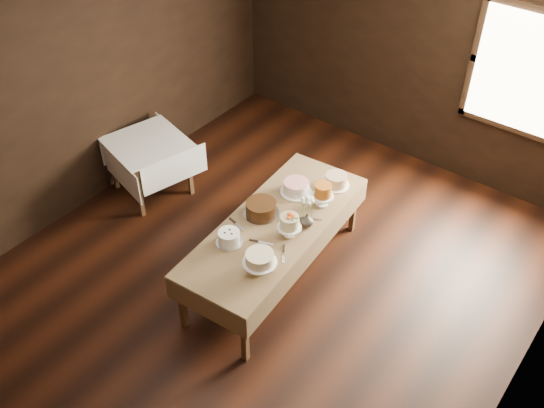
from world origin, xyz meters
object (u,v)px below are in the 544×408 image
at_px(cake_speckled, 336,181).
at_px(cake_server_a, 266,243).
at_px(cake_chocolate, 261,209).
at_px(cake_lattice, 296,188).
at_px(cake_swirl, 229,238).
at_px(cake_server_d, 315,219).
at_px(cake_server_e, 240,227).
at_px(side_table, 148,148).
at_px(flower_vase, 307,220).
at_px(display_table, 275,227).
at_px(cake_server_b, 283,257).
at_px(cake_cream, 260,263).
at_px(cake_flowers, 289,227).
at_px(cake_caramel, 323,196).

relative_size(cake_speckled, cake_server_a, 1.21).
bearing_deg(cake_chocolate, cake_speckled, 67.81).
relative_size(cake_lattice, cake_swirl, 1.28).
xyz_separation_m(cake_server_d, cake_server_e, (-0.52, -0.54, 0.00)).
height_order(side_table, cake_chocolate, cake_chocolate).
distance_m(cake_server_a, cake_server_d, 0.59).
bearing_deg(cake_speckled, cake_server_d, -77.26).
bearing_deg(cake_speckled, cake_server_e, -108.85).
bearing_deg(cake_speckled, flower_vase, -80.50).
height_order(cake_speckled, cake_server_d, cake_speckled).
height_order(cake_server_a, cake_server_e, same).
height_order(display_table, cake_swirl, cake_swirl).
xyz_separation_m(cake_lattice, cake_server_b, (0.47, -0.85, -0.05)).
xyz_separation_m(cake_speckled, cake_cream, (0.13, -1.46, 0.04)).
bearing_deg(flower_vase, cake_server_b, -80.20).
height_order(cake_chocolate, cake_flowers, cake_flowers).
bearing_deg(cake_chocolate, cake_swirl, -87.70).
relative_size(display_table, cake_lattice, 6.28).
distance_m(cake_speckled, cake_swirl, 1.39).
relative_size(display_table, cake_server_a, 9.73).
bearing_deg(flower_vase, cake_server_d, 83.25).
relative_size(cake_server_a, flower_vase, 1.71).
xyz_separation_m(cake_caramel, cake_cream, (0.07, -1.11, -0.01)).
xyz_separation_m(side_table, flower_vase, (2.29, -0.04, 0.14)).
xyz_separation_m(cake_swirl, flower_vase, (0.44, 0.65, 0.01)).
relative_size(cake_cream, cake_server_d, 1.32).
xyz_separation_m(cake_speckled, cake_lattice, (-0.27, -0.35, -0.01)).
height_order(cake_cream, cake_server_a, cake_cream).
distance_m(cake_lattice, cake_cream, 1.18).
relative_size(cake_chocolate, cake_server_b, 1.54).
xyz_separation_m(cake_lattice, cake_server_d, (0.40, -0.24, -0.05)).
distance_m(cake_speckled, cake_cream, 1.47).
xyz_separation_m(cake_chocolate, flower_vase, (0.46, 0.13, 0.00)).
xyz_separation_m(cake_cream, cake_server_a, (-0.18, 0.31, -0.10)).
distance_m(cake_chocolate, cake_flowers, 0.41).
bearing_deg(cake_server_a, cake_cream, -82.68).
height_order(display_table, cake_caramel, cake_caramel).
bearing_deg(cake_server_a, flower_vase, 47.77).
bearing_deg(cake_speckled, cake_server_b, -80.38).
bearing_deg(flower_vase, cake_lattice, 137.02).
bearing_deg(cake_cream, cake_speckled, 95.27).
bearing_deg(display_table, cake_cream, -64.86).
bearing_deg(flower_vase, display_table, -147.51).
height_order(display_table, cake_flowers, cake_flowers).
bearing_deg(cake_server_b, cake_caramel, 154.80).
relative_size(cake_speckled, cake_caramel, 1.09).
distance_m(cake_cream, cake_server_d, 0.88).
distance_m(display_table, cake_flowers, 0.26).
bearing_deg(cake_flowers, cake_chocolate, 168.96).
bearing_deg(cake_lattice, cake_speckled, 52.59).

